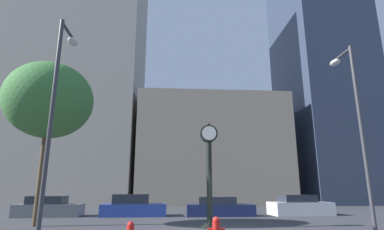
{
  "coord_description": "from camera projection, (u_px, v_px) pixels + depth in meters",
  "views": [
    {
      "loc": [
        -2.15,
        -11.93,
        1.68
      ],
      "look_at": [
        -0.57,
        10.8,
        7.3
      ],
      "focal_mm": 28.0,
      "sensor_mm": 36.0,
      "label": 1
    }
  ],
  "objects": [
    {
      "name": "street_clock",
      "position": [
        209.0,
        167.0,
        13.67
      ],
      "size": [
        0.8,
        0.75,
        4.7
      ],
      "color": "black",
      "rests_on": "ground_plane"
    },
    {
      "name": "street_lamp_left",
      "position": [
        58.0,
        94.0,
        10.02
      ],
      "size": [
        0.36,
        1.57,
        7.33
      ],
      "color": "#38383D",
      "rests_on": "ground_plane"
    },
    {
      "name": "building_storefront_row",
      "position": [
        210.0,
        152.0,
        36.15
      ],
      "size": [
        16.48,
        12.0,
        11.94
      ],
      "color": "gray",
      "rests_on": "ground_plane"
    },
    {
      "name": "car_navy",
      "position": [
        219.0,
        208.0,
        19.02
      ],
      "size": [
        4.28,
        1.86,
        1.18
      ],
      "rotation": [
        0.0,
        0.0,
        -0.02
      ],
      "color": "#19234C",
      "rests_on": "ground_plane"
    },
    {
      "name": "street_lamp_right",
      "position": [
        353.0,
        109.0,
        12.0
      ],
      "size": [
        0.36,
        1.57,
        7.37
      ],
      "color": "#38383D",
      "rests_on": "ground_plane"
    },
    {
      "name": "car_blue",
      "position": [
        133.0,
        207.0,
        18.98
      ],
      "size": [
        4.1,
        2.08,
        1.34
      ],
      "rotation": [
        0.0,
        0.0,
        0.05
      ],
      "color": "#28429E",
      "rests_on": "ground_plane"
    },
    {
      "name": "car_grey",
      "position": [
        49.0,
        208.0,
        18.67
      ],
      "size": [
        3.97,
        2.11,
        1.24
      ],
      "rotation": [
        0.0,
        0.0,
        0.06
      ],
      "color": "slate",
      "rests_on": "ground_plane"
    },
    {
      "name": "car_white",
      "position": [
        299.0,
        206.0,
        19.75
      ],
      "size": [
        3.97,
        2.12,
        1.29
      ],
      "rotation": [
        0.0,
        0.0,
        0.05
      ],
      "color": "silver",
      "rests_on": "ground_plane"
    },
    {
      "name": "building_glass_modern",
      "position": [
        319.0,
        68.0,
        39.86
      ],
      "size": [
        9.08,
        12.0,
        34.59
      ],
      "color": "#2D384C",
      "rests_on": "ground_plane"
    },
    {
      "name": "fire_hydrant_near",
      "position": [
        216.0,
        227.0,
        10.41
      ],
      "size": [
        0.6,
        0.26,
        0.72
      ],
      "color": "red",
      "rests_on": "ground_plane"
    },
    {
      "name": "bare_tree",
      "position": [
        49.0,
        100.0,
        15.11
      ],
      "size": [
        4.27,
        4.27,
        7.95
      ],
      "color": "brown",
      "rests_on": "ground_plane"
    },
    {
      "name": "building_tall_tower",
      "position": [
        80.0,
        60.0,
        37.79
      ],
      "size": [
        15.28,
        12.0,
        34.86
      ],
      "color": "#ADA393",
      "rests_on": "ground_plane"
    }
  ]
}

